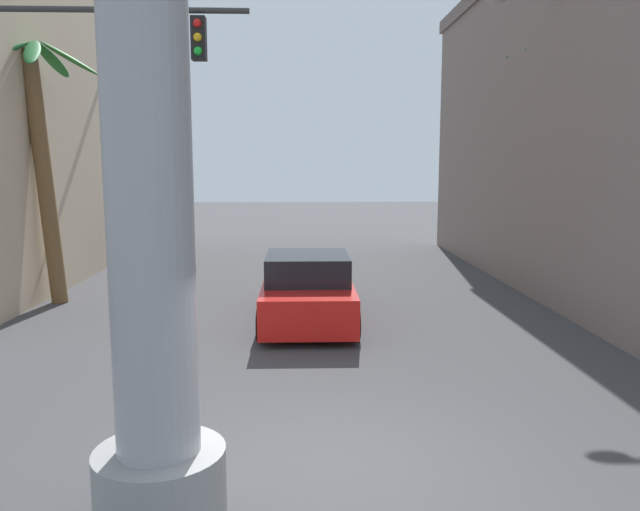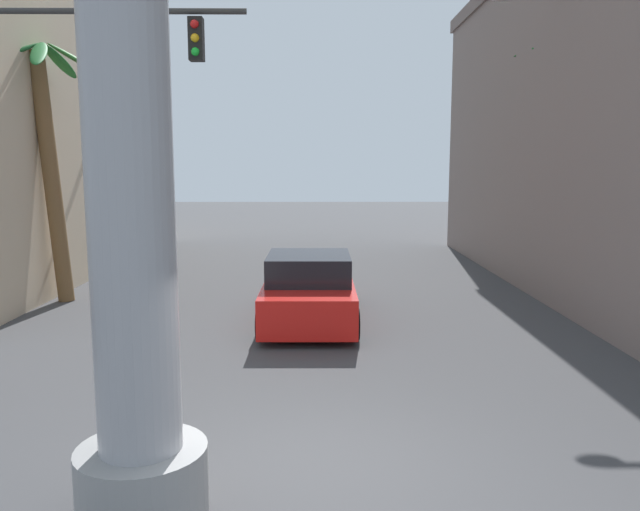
{
  "view_description": "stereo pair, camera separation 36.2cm",
  "coord_description": "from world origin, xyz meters",
  "px_view_note": "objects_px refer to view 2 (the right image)",
  "views": [
    {
      "loc": [
        -0.46,
        -6.81,
        3.51
      ],
      "look_at": [
        0.0,
        5.8,
        1.69
      ],
      "focal_mm": 35.0,
      "sensor_mm": 36.0,
      "label": 1
    },
    {
      "loc": [
        -0.1,
        -6.81,
        3.51
      ],
      "look_at": [
        0.0,
        5.8,
        1.69
      ],
      "focal_mm": 35.0,
      "sensor_mm": 36.0,
      "label": 2
    }
  ],
  "objects_px": {
    "pedestrian_far_left": "(140,241)",
    "car_lead": "(309,289)",
    "palm_tree_far_left": "(132,122)",
    "street_lamp": "(585,118)",
    "palm_tree_mid_right": "(572,128)",
    "traffic_light_mast": "(18,115)",
    "palm_tree_mid_left": "(50,151)"
  },
  "relations": [
    {
      "from": "palm_tree_mid_left",
      "to": "pedestrian_far_left",
      "type": "bearing_deg",
      "value": 82.19
    },
    {
      "from": "car_lead",
      "to": "pedestrian_far_left",
      "type": "height_order",
      "value": "pedestrian_far_left"
    },
    {
      "from": "car_lead",
      "to": "palm_tree_mid_right",
      "type": "distance_m",
      "value": 9.36
    },
    {
      "from": "street_lamp",
      "to": "traffic_light_mast",
      "type": "xyz_separation_m",
      "value": [
        -11.55,
        -4.48,
        -0.3
      ]
    },
    {
      "from": "traffic_light_mast",
      "to": "car_lead",
      "type": "relative_size",
      "value": 1.22
    },
    {
      "from": "car_lead",
      "to": "palm_tree_mid_left",
      "type": "distance_m",
      "value": 7.53
    },
    {
      "from": "street_lamp",
      "to": "pedestrian_far_left",
      "type": "height_order",
      "value": "street_lamp"
    },
    {
      "from": "car_lead",
      "to": "palm_tree_far_left",
      "type": "height_order",
      "value": "palm_tree_far_left"
    },
    {
      "from": "palm_tree_far_left",
      "to": "palm_tree_mid_left",
      "type": "distance_m",
      "value": 9.23
    },
    {
      "from": "palm_tree_mid_right",
      "to": "palm_tree_far_left",
      "type": "height_order",
      "value": "palm_tree_far_left"
    },
    {
      "from": "palm_tree_mid_right",
      "to": "traffic_light_mast",
      "type": "bearing_deg",
      "value": -149.75
    },
    {
      "from": "car_lead",
      "to": "palm_tree_mid_right",
      "type": "relative_size",
      "value": 0.68
    },
    {
      "from": "palm_tree_mid_right",
      "to": "palm_tree_mid_left",
      "type": "relative_size",
      "value": 1.13
    },
    {
      "from": "pedestrian_far_left",
      "to": "palm_tree_mid_right",
      "type": "bearing_deg",
      "value": -13.09
    },
    {
      "from": "street_lamp",
      "to": "car_lead",
      "type": "bearing_deg",
      "value": -168.74
    },
    {
      "from": "palm_tree_mid_right",
      "to": "pedestrian_far_left",
      "type": "xyz_separation_m",
      "value": [
        -13.31,
        3.1,
        -3.62
      ]
    },
    {
      "from": "palm_tree_mid_right",
      "to": "palm_tree_far_left",
      "type": "bearing_deg",
      "value": 154.25
    },
    {
      "from": "traffic_light_mast",
      "to": "palm_tree_mid_left",
      "type": "bearing_deg",
      "value": 107.8
    },
    {
      "from": "traffic_light_mast",
      "to": "palm_tree_mid_left",
      "type": "distance_m",
      "value": 5.4
    },
    {
      "from": "palm_tree_far_left",
      "to": "street_lamp",
      "type": "bearing_deg",
      "value": -35.42
    },
    {
      "from": "car_lead",
      "to": "palm_tree_far_left",
      "type": "distance_m",
      "value": 13.89
    },
    {
      "from": "street_lamp",
      "to": "palm_tree_mid_right",
      "type": "distance_m",
      "value": 2.86
    },
    {
      "from": "traffic_light_mast",
      "to": "pedestrian_far_left",
      "type": "relative_size",
      "value": 3.75
    },
    {
      "from": "car_lead",
      "to": "pedestrian_far_left",
      "type": "bearing_deg",
      "value": 129.14
    },
    {
      "from": "traffic_light_mast",
      "to": "palm_tree_mid_right",
      "type": "xyz_separation_m",
      "value": [
        12.38,
        7.22,
        0.21
      ]
    },
    {
      "from": "palm_tree_mid_right",
      "to": "street_lamp",
      "type": "bearing_deg",
      "value": -106.9
    },
    {
      "from": "traffic_light_mast",
      "to": "palm_tree_far_left",
      "type": "xyz_separation_m",
      "value": [
        -2.16,
        14.24,
        0.85
      ]
    },
    {
      "from": "car_lead",
      "to": "palm_tree_far_left",
      "type": "xyz_separation_m",
      "value": [
        -7.06,
        11.08,
        4.5
      ]
    },
    {
      "from": "palm_tree_mid_right",
      "to": "palm_tree_mid_left",
      "type": "bearing_deg",
      "value": -171.47
    },
    {
      "from": "street_lamp",
      "to": "car_lead",
      "type": "height_order",
      "value": "street_lamp"
    },
    {
      "from": "pedestrian_far_left",
      "to": "car_lead",
      "type": "bearing_deg",
      "value": -50.86
    },
    {
      "from": "traffic_light_mast",
      "to": "pedestrian_far_left",
      "type": "bearing_deg",
      "value": 95.15
    }
  ]
}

